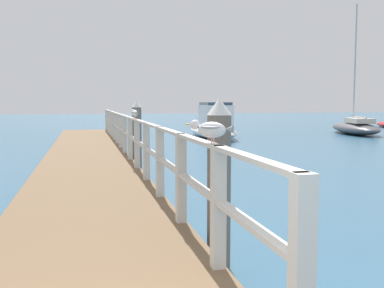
% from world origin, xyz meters
% --- Properties ---
extents(pier_deck, '(2.34, 24.28, 0.50)m').
position_xyz_m(pier_deck, '(0.00, 12.14, 0.25)').
color(pier_deck, brown).
rests_on(pier_deck, ground_plane).
extents(pier_railing, '(0.12, 22.80, 1.11)m').
position_xyz_m(pier_railing, '(1.09, 12.14, 1.19)').
color(pier_railing, beige).
rests_on(pier_railing, pier_deck).
extents(dock_piling_near, '(0.29, 0.29, 2.05)m').
position_xyz_m(dock_piling_near, '(1.47, 3.67, 1.03)').
color(dock_piling_near, '#6B6056').
rests_on(dock_piling_near, ground_plane).
extents(dock_piling_far, '(0.29, 0.29, 2.05)m').
position_xyz_m(dock_piling_far, '(1.47, 12.30, 1.03)').
color(dock_piling_far, '#6B6056').
rests_on(dock_piling_far, ground_plane).
extents(seagull_foreground, '(0.39, 0.34, 0.21)m').
position_xyz_m(seagull_foreground, '(1.08, 2.65, 1.75)').
color(seagull_foreground, white).
rests_on(seagull_foreground, pier_railing).
extents(seagull_background, '(0.20, 0.48, 0.21)m').
position_xyz_m(seagull_background, '(1.09, 9.29, 1.75)').
color(seagull_background, white).
rests_on(seagull_background, pier_railing).
extents(boat_1, '(3.54, 6.78, 8.12)m').
position_xyz_m(boat_1, '(16.54, 24.21, 0.43)').
color(boat_1, '#4C4C51').
rests_on(boat_1, ground_plane).
extents(boat_6, '(2.67, 7.31, 2.00)m').
position_xyz_m(boat_6, '(7.02, 23.41, 0.66)').
color(boat_6, white).
rests_on(boat_6, ground_plane).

